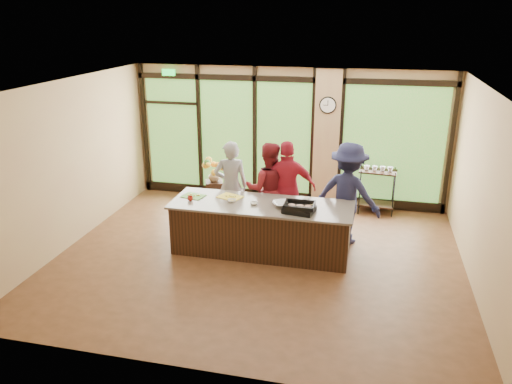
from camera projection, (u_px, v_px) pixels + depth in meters
The scene contains 25 objects.
floor at pixel (258, 258), 8.78m from camera, with size 7.00×7.00×0.00m, color #4D2F1B.
ceiling at pixel (258, 86), 7.76m from camera, with size 7.00×7.00×0.00m, color silver.
back_wall at pixel (288, 136), 11.02m from camera, with size 7.00×7.00×0.00m, color tan.
left_wall at pixel (70, 164), 9.02m from camera, with size 6.00×6.00×0.00m, color tan.
right_wall at pixel (484, 194), 7.52m from camera, with size 6.00×6.00×0.00m, color tan.
window_wall at pixel (295, 142), 10.98m from camera, with size 6.90×0.12×3.00m.
island_base at pixel (262, 229), 8.90m from camera, with size 3.10×1.00×0.88m, color black.
countertop at pixel (262, 205), 8.75m from camera, with size 3.20×1.10×0.04m, color gray.
wall_clock at pixel (328, 105), 10.46m from camera, with size 0.36×0.04×0.36m.
cook_left at pixel (231, 186), 9.71m from camera, with size 0.66×0.43×1.80m, color gray.
cook_midleft at pixel (268, 189), 9.53m from camera, with size 0.88×0.69×1.81m, color maroon.
cook_midright at pixel (287, 189), 9.43m from camera, with size 1.09×0.45×1.86m, color maroon.
cook_right at pixel (348, 194), 9.10m from camera, with size 1.24×0.71×1.91m, color #1A1C3A.
roasting_pan at pixel (299, 209), 8.36m from camera, with size 0.50×0.39×0.09m, color black.
mixing_bowl at pixel (283, 204), 8.60m from camera, with size 0.34×0.34×0.08m, color silver.
cutting_board_left at pixel (193, 196), 9.09m from camera, with size 0.40×0.30×0.01m, color #529837.
cutting_board_center at pixel (230, 197), 9.05m from camera, with size 0.42×0.31×0.01m, color yellow.
cutting_board_right at pixel (300, 203), 8.74m from camera, with size 0.45×0.33×0.01m, color yellow.
prep_bowl_near at pixel (232, 201), 8.81m from camera, with size 0.16×0.16×0.05m, color silver.
prep_bowl_mid at pixel (254, 203), 8.69m from camera, with size 0.14×0.14×0.04m, color silver.
prep_bowl_far at pixel (306, 198), 8.96m from camera, with size 0.12×0.12×0.03m, color silver.
red_ramekin at pixel (190, 198), 8.88m from camera, with size 0.10×0.10×0.08m, color #A81C10.
flower_stand at pixel (215, 197), 10.66m from camera, with size 0.36×0.36×0.72m, color black.
flower_vase at pixel (214, 176), 10.50m from camera, with size 0.24×0.24×0.25m, color brown.
bar_cart at pixel (377, 185), 10.60m from camera, with size 0.80×0.51×1.05m.
Camera 1 is at (1.76, -7.66, 4.07)m, focal length 35.00 mm.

